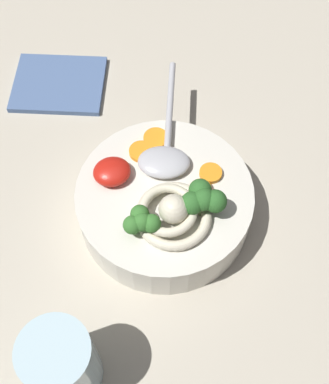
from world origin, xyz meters
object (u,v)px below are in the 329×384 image
soup_spoon (167,152)px  drinking_glass (62,363)px  soup_bowl (164,203)px  noodle_pile (172,213)px  folded_napkin (59,84)px

soup_spoon → drinking_glass: (15.53, 20.17, -1.21)cm
soup_bowl → noodle_pile: 5.04cm
soup_spoon → folded_napkin: bearing=47.5°
noodle_pile → soup_bowl: bearing=-90.5°
noodle_pile → drinking_glass: (14.00, 12.17, -1.56)cm
soup_bowl → drinking_glass: drinking_glass is taller
noodle_pile → soup_spoon: noodle_pile is taller
soup_bowl → drinking_glass: size_ratio=1.99×
soup_spoon → drinking_glass: drinking_glass is taller
soup_bowl → drinking_glass: (14.03, 15.48, 2.25)cm
noodle_pile → soup_spoon: 8.15cm
drinking_glass → soup_bowl: bearing=-132.2°
folded_napkin → noodle_pile: bearing=109.0°
noodle_pile → folded_napkin: bearing=-71.0°
noodle_pile → drinking_glass: size_ratio=0.90×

